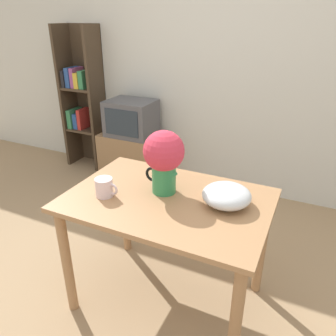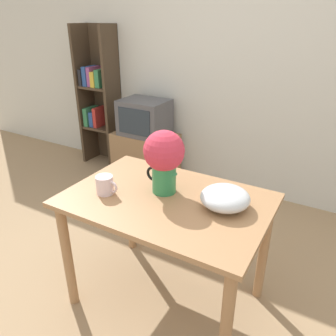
{
  "view_description": "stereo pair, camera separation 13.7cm",
  "coord_description": "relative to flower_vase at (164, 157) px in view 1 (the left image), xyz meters",
  "views": [
    {
      "loc": [
        0.88,
        -1.28,
        1.71
      ],
      "look_at": [
        0.16,
        0.24,
        0.93
      ],
      "focal_mm": 35.0,
      "sensor_mm": 36.0,
      "label": 1
    },
    {
      "loc": [
        1.0,
        -1.22,
        1.71
      ],
      "look_at": [
        0.16,
        0.24,
        0.93
      ],
      "focal_mm": 35.0,
      "sensor_mm": 36.0,
      "label": 2
    }
  ],
  "objects": [
    {
      "name": "ground_plane",
      "position": [
        -0.14,
        -0.24,
        -0.99
      ],
      "size": [
        12.0,
        12.0,
        0.0
      ],
      "primitive_type": "plane",
      "color": "#9E7F5B"
    },
    {
      "name": "wall_back",
      "position": [
        -0.14,
        1.66,
        0.31
      ],
      "size": [
        8.0,
        0.05,
        2.6
      ],
      "color": "silver",
      "rests_on": "ground_plane"
    },
    {
      "name": "table",
      "position": [
        0.05,
        -0.06,
        -0.34
      ],
      "size": [
        1.15,
        0.78,
        0.77
      ],
      "color": "#A3754C",
      "rests_on": "ground_plane"
    },
    {
      "name": "flower_vase",
      "position": [
        0.0,
        0.0,
        0.0
      ],
      "size": [
        0.24,
        0.23,
        0.37
      ],
      "color": "#2D844C",
      "rests_on": "table"
    },
    {
      "name": "coffee_mug",
      "position": [
        -0.28,
        -0.19,
        -0.16
      ],
      "size": [
        0.14,
        0.1,
        0.11
      ],
      "color": "silver",
      "rests_on": "table"
    },
    {
      "name": "white_bowl",
      "position": [
        0.37,
        0.01,
        -0.16
      ],
      "size": [
        0.27,
        0.27,
        0.11
      ],
      "color": "silver",
      "rests_on": "table"
    },
    {
      "name": "tv_stand",
      "position": [
        -1.05,
        1.37,
        -0.72
      ],
      "size": [
        0.69,
        0.4,
        0.53
      ],
      "color": "#8E6B47",
      "rests_on": "ground_plane"
    },
    {
      "name": "tv_set",
      "position": [
        -1.05,
        1.37,
        -0.27
      ],
      "size": [
        0.5,
        0.4,
        0.38
      ],
      "color": "#4C4C51",
      "rests_on": "tv_stand"
    },
    {
      "name": "bookshelf",
      "position": [
        -1.8,
        1.51,
        -0.16
      ],
      "size": [
        0.46,
        0.29,
        1.64
      ],
      "color": "#423323",
      "rests_on": "ground_plane"
    }
  ]
}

